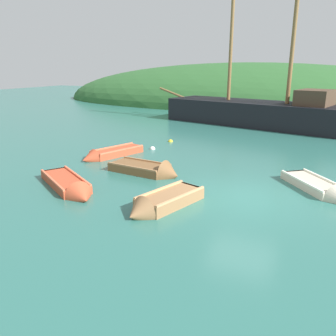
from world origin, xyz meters
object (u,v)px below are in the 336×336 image
rowboat_near_dock (150,171)px  buoy_yellow (170,142)px  sailing_ship (259,117)px  rowboat_center (161,204)px  rowboat_outer_right (322,190)px  rowboat_outer_left (109,155)px  rowboat_far (70,187)px  buoy_white (152,149)px

rowboat_near_dock → buoy_yellow: size_ratio=11.25×
rowboat_near_dock → sailing_ship: bearing=88.9°
rowboat_center → rowboat_near_dock: size_ratio=0.95×
rowboat_outer_right → rowboat_outer_left: (-10.22, 1.30, 0.03)m
sailing_ship → rowboat_near_dock: 15.34m
rowboat_outer_left → rowboat_far: 5.04m
rowboat_outer_right → buoy_yellow: rowboat_outer_right is taller
sailing_ship → rowboat_near_dock: sailing_ship is taller
rowboat_near_dock → rowboat_outer_right: bearing=11.1°
rowboat_outer_left → rowboat_center: bearing=67.0°
rowboat_center → rowboat_outer_left: size_ratio=0.88×
sailing_ship → rowboat_outer_right: bearing=122.9°
rowboat_far → rowboat_near_dock: bearing=90.8°
sailing_ship → buoy_white: bearing=84.0°
rowboat_near_dock → buoy_yellow: (-1.84, 6.52, -0.12)m
sailing_ship → rowboat_near_dock: (-2.21, -15.17, -0.59)m
rowboat_near_dock → rowboat_far: rowboat_near_dock is taller
rowboat_near_dock → buoy_yellow: 6.77m
sailing_ship → buoy_white: (-4.20, -10.93, -0.70)m
sailing_ship → rowboat_outer_left: 14.49m
rowboat_outer_right → rowboat_near_dock: (-6.94, -0.48, 0.02)m
sailing_ship → rowboat_outer_left: sailing_ship is taller
rowboat_outer_right → rowboat_near_dock: 6.96m
sailing_ship → rowboat_center: sailing_ship is taller
rowboat_center → rowboat_outer_left: (-5.32, 5.04, -0.02)m
rowboat_outer_left → rowboat_far: rowboat_far is taller
buoy_white → rowboat_outer_left: bearing=-117.7°
sailing_ship → rowboat_far: bearing=92.4°
rowboat_outer_left → buoy_yellow: (1.44, 4.74, -0.12)m
rowboat_outer_left → sailing_ship: bearing=178.2°
rowboat_outer_right → buoy_white: bearing=-150.3°
sailing_ship → rowboat_center: 18.44m
buoy_white → rowboat_near_dock: bearing=-64.9°
rowboat_far → buoy_white: 7.31m
rowboat_far → buoy_white: size_ratio=11.60×
rowboat_center → rowboat_outer_right: 6.17m
rowboat_center → buoy_white: 8.51m
sailing_ship → rowboat_far: (-4.09, -18.24, -0.61)m
rowboat_center → rowboat_outer_left: 7.32m
rowboat_outer_right → buoy_yellow: size_ratio=10.96×
rowboat_outer_left → buoy_yellow: bearing=-176.4°
rowboat_outer_left → buoy_white: (1.29, 2.46, -0.12)m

